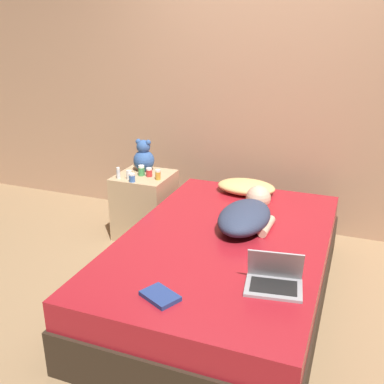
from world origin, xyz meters
name	(u,v)px	position (x,y,z in m)	size (l,w,h in m)	color
ground_plane	(223,297)	(0.00, 0.00, 0.00)	(12.00, 12.00, 0.00)	#937551
wall_back	(274,82)	(0.00, 1.32, 1.30)	(8.00, 0.06, 2.60)	tan
bed	(224,268)	(0.00, 0.00, 0.23)	(1.31, 2.08, 0.46)	#2D2319
nightstand	(145,205)	(-0.94, 0.70, 0.28)	(0.45, 0.46, 0.55)	tan
pillow	(246,187)	(-0.08, 0.84, 0.51)	(0.47, 0.31, 0.11)	tan
person_lying	(248,214)	(0.09, 0.24, 0.54)	(0.36, 0.73, 0.19)	#2D3851
laptop	(274,279)	(0.41, -0.46, 0.50)	(0.32, 0.25, 0.21)	#9E9EA3
teddy_bear	(144,157)	(-0.99, 0.81, 0.68)	(0.18, 0.18, 0.28)	#335693
bottle_red	(149,172)	(-0.87, 0.68, 0.59)	(0.05, 0.05, 0.07)	#B72D2D
bottle_blue	(132,178)	(-0.94, 0.51, 0.59)	(0.05, 0.05, 0.07)	#3866B2
bottle_clear	(118,173)	(-1.09, 0.54, 0.60)	(0.03, 0.03, 0.09)	silver
bottle_amber	(158,175)	(-0.77, 0.63, 0.60)	(0.04, 0.04, 0.09)	gold
bottle_white	(129,175)	(-1.00, 0.57, 0.59)	(0.05, 0.05, 0.07)	white
bottle_green	(141,171)	(-0.95, 0.68, 0.60)	(0.05, 0.05, 0.09)	#3D8E4C
book	(160,296)	(-0.10, -0.77, 0.47)	(0.23, 0.20, 0.02)	navy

